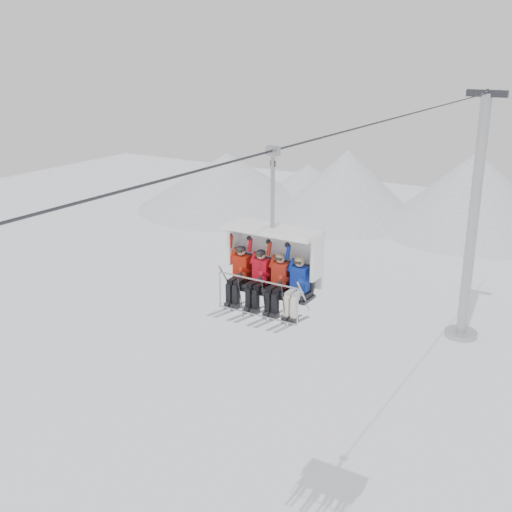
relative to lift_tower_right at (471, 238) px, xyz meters
The scene contains 8 objects.
ridgeline 20.33m from the lift_tower_right, 94.51° to the left, with size 72.00×21.00×7.00m.
lift_tower_right is the anchor object (origin of this frame).
haul_cable 23.25m from the lift_tower_right, 90.00° to the right, with size 0.06×0.06×50.00m, color #2E2F34.
chairlift_carrier 21.69m from the lift_tower_right, 90.00° to the right, with size 2.38×1.17×3.98m.
skier_far_left 21.90m from the lift_tower_right, 92.22° to the right, with size 0.41×1.69×1.62m.
skier_center_left 21.89m from the lift_tower_right, 90.68° to the right, with size 0.41×1.69×1.62m.
skier_center_right 21.89m from the lift_tower_right, 89.22° to the right, with size 0.41×1.69×1.62m.
skier_far_right 21.90m from the lift_tower_right, 87.84° to the right, with size 0.41×1.69×1.62m.
Camera 1 is at (7.41, -12.04, 15.63)m, focal length 45.00 mm.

